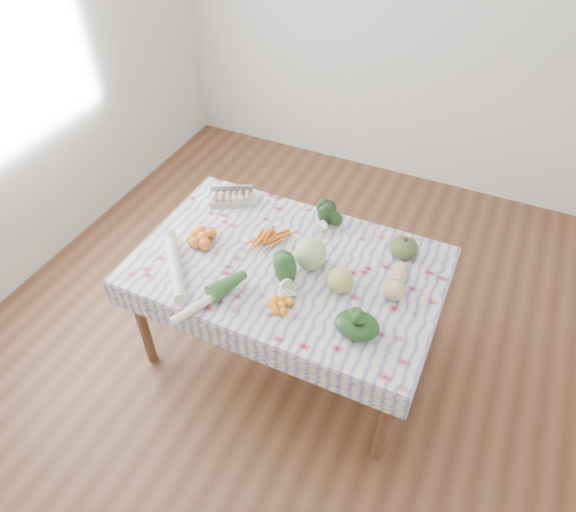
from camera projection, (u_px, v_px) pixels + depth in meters
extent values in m
plane|color=#57321E|center=(288.00, 348.00, 3.32)|extent=(4.50, 4.50, 0.00)
cube|color=silver|center=(415.00, 13.00, 3.84)|extent=(4.00, 0.04, 2.80)
cube|color=brown|center=(288.00, 268.00, 2.82)|extent=(1.60, 1.00, 0.04)
cylinder|color=brown|center=(142.00, 323.00, 3.01)|extent=(0.06, 0.06, 0.71)
cylinder|color=brown|center=(385.00, 421.00, 2.56)|extent=(0.06, 0.06, 0.71)
cylinder|color=brown|center=(219.00, 234.00, 3.59)|extent=(0.06, 0.06, 0.71)
cylinder|color=brown|center=(428.00, 301.00, 3.14)|extent=(0.06, 0.06, 0.71)
cube|color=silver|center=(288.00, 264.00, 2.80)|extent=(1.66, 1.06, 0.01)
cube|color=#B3B3AE|center=(231.00, 200.00, 3.16)|extent=(0.28, 0.22, 0.07)
cube|color=orange|center=(268.00, 239.00, 2.92)|extent=(0.27, 0.26, 0.04)
ellipsoid|color=#1A3115|center=(329.00, 217.00, 2.98)|extent=(0.19, 0.18, 0.14)
ellipsoid|color=#43552A|center=(404.00, 248.00, 2.81)|extent=(0.20, 0.20, 0.10)
sphere|color=#A6BA78|center=(311.00, 254.00, 2.73)|extent=(0.23, 0.23, 0.17)
ellipsoid|color=tan|center=(397.00, 281.00, 2.63)|extent=(0.12, 0.24, 0.11)
cube|color=orange|center=(203.00, 238.00, 2.90)|extent=(0.27, 0.27, 0.08)
ellipsoid|color=#255221|center=(282.00, 275.00, 2.65)|extent=(0.24, 0.24, 0.12)
cube|color=orange|center=(281.00, 304.00, 2.55)|extent=(0.16, 0.16, 0.05)
sphere|color=#C3BF5C|center=(340.00, 280.00, 2.61)|extent=(0.17, 0.17, 0.14)
ellipsoid|color=black|center=(357.00, 325.00, 2.43)|extent=(0.27, 0.24, 0.10)
cylinder|color=beige|center=(175.00, 269.00, 2.72)|extent=(0.36, 0.40, 0.07)
cylinder|color=white|center=(209.00, 299.00, 2.58)|extent=(0.22, 0.42, 0.05)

